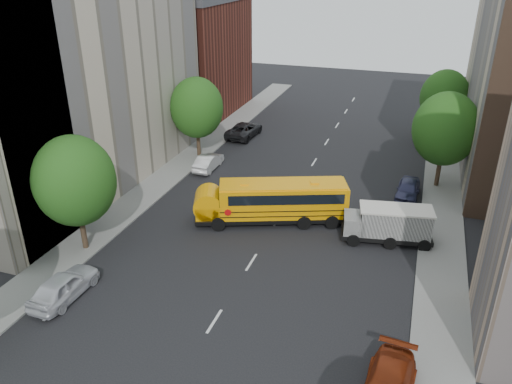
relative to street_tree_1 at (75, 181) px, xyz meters
The scene contains 17 objects.
ground 12.71m from the street_tree_1, 19.98° to the left, with size 120.00×120.00×0.00m, color black.
sidewalk_left 10.26m from the street_tree_1, 93.18° to the left, with size 3.00×80.00×0.12m, color slate.
sidewalk_right 24.72m from the street_tree_1, 21.80° to the left, with size 3.00×80.00×0.12m, color slate.
lane_markings 18.48m from the street_tree_1, 51.84° to the left, with size 0.15×64.00×0.01m, color silver.
building_left_cream 13.21m from the street_tree_1, 124.99° to the left, with size 10.00×26.00×20.00m, color beige.
building_left_redbrick 32.79m from the street_tree_1, 102.34° to the left, with size 10.00×15.00×13.00m, color maroon.
street_tree_1 is the anchor object (origin of this frame).
street_tree_2 18.00m from the street_tree_1, 90.00° to the left, with size 4.99×4.99×7.71m.
street_tree_4 28.43m from the street_tree_1, 39.29° to the left, with size 5.25×5.25×8.10m.
street_tree_5 37.20m from the street_tree_1, 53.75° to the left, with size 4.86×4.86×7.51m.
school_bus 13.39m from the street_tree_1, 35.77° to the left, with size 11.29×6.35×3.15m.
safari_truck 20.62m from the street_tree_1, 21.55° to the left, with size 6.24×3.16×2.55m.
parked_car_0 6.71m from the street_tree_1, 66.17° to the right, with size 1.87×4.66×1.59m, color silver.
parked_car_1 16.02m from the street_tree_1, 81.81° to the left, with size 1.47×4.20×1.38m, color silver.
parked_car_2 25.25m from the street_tree_1, 84.93° to the left, with size 2.57×5.57×1.55m, color black.
parked_car_4 25.18m from the street_tree_1, 37.09° to the left, with size 1.71×4.25×1.45m, color #34355B.
parked_car_5 37.28m from the street_tree_1, 56.22° to the left, with size 1.69×4.86×1.60m, color gray.
Camera 1 is at (8.92, -27.28, 17.72)m, focal length 35.00 mm.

